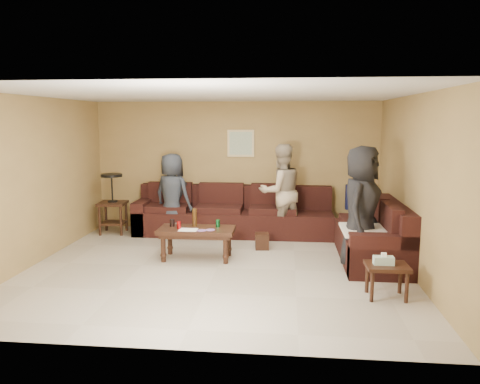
{
  "coord_description": "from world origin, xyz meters",
  "views": [
    {
      "loc": [
        1.0,
        -6.55,
        2.15
      ],
      "look_at": [
        0.25,
        0.85,
        1.0
      ],
      "focal_mm": 35.0,
      "sensor_mm": 36.0,
      "label": 1
    }
  ],
  "objects": [
    {
      "name": "room",
      "position": [
        0.0,
        0.0,
        1.66
      ],
      "size": [
        5.6,
        5.5,
        2.5
      ],
      "color": "#B2A997",
      "rests_on": "ground"
    },
    {
      "name": "person_left",
      "position": [
        -1.11,
        1.82,
        0.77
      ],
      "size": [
        0.89,
        0.75,
        1.55
      ],
      "primitive_type": "imported",
      "rotation": [
        0.0,
        0.0,
        2.74
      ],
      "color": "#272D37",
      "rests_on": "ground"
    },
    {
      "name": "person_right",
      "position": [
        2.07,
        0.24,
        0.89
      ],
      "size": [
        0.86,
        1.03,
        1.79
      ],
      "primitive_type": "imported",
      "rotation": [
        0.0,
        0.0,
        1.18
      ],
      "color": "black",
      "rests_on": "ground"
    },
    {
      "name": "waste_bin",
      "position": [
        0.6,
        1.08,
        0.13
      ],
      "size": [
        0.25,
        0.25,
        0.27
      ],
      "primitive_type": "cube",
      "rotation": [
        0.0,
        0.0,
        0.12
      ],
      "color": "black",
      "rests_on": "ground"
    },
    {
      "name": "end_table_left",
      "position": [
        -2.3,
        1.91,
        0.6
      ],
      "size": [
        0.54,
        0.54,
        1.14
      ],
      "rotation": [
        0.0,
        0.0,
        0.09
      ],
      "color": "black",
      "rests_on": "ground"
    },
    {
      "name": "coffee_table",
      "position": [
        -0.39,
        0.42,
        0.41
      ],
      "size": [
        1.18,
        0.6,
        0.77
      ],
      "rotation": [
        0.0,
        0.0,
        0.01
      ],
      "color": "black",
      "rests_on": "ground"
    },
    {
      "name": "sectional_sofa",
      "position": [
        0.81,
        1.52,
        0.33
      ],
      "size": [
        4.65,
        2.9,
        0.97
      ],
      "color": "black",
      "rests_on": "ground"
    },
    {
      "name": "side_table_right",
      "position": [
        2.22,
        -0.94,
        0.37
      ],
      "size": [
        0.51,
        0.42,
        0.56
      ],
      "rotation": [
        0.0,
        0.0,
        0.02
      ],
      "color": "black",
      "rests_on": "ground"
    },
    {
      "name": "wall_art",
      "position": [
        0.1,
        2.48,
        1.7
      ],
      "size": [
        0.52,
        0.04,
        0.52
      ],
      "color": "#CCB780",
      "rests_on": "ground"
    },
    {
      "name": "person_middle",
      "position": [
        0.89,
        1.84,
        0.86
      ],
      "size": [
        1.04,
        0.95,
        1.73
      ],
      "primitive_type": "imported",
      "rotation": [
        0.0,
        0.0,
        3.59
      ],
      "color": "tan",
      "rests_on": "ground"
    }
  ]
}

